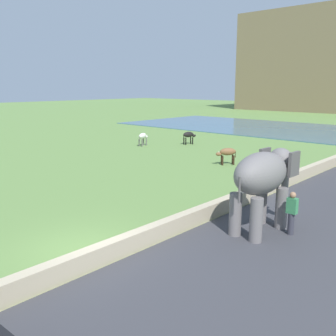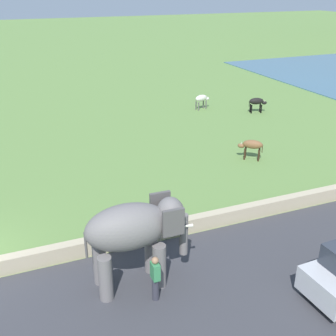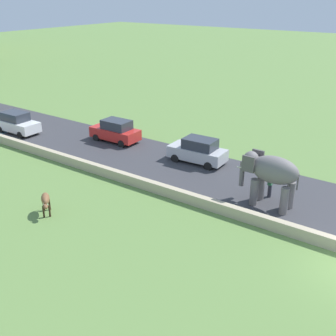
{
  "view_description": "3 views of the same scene",
  "coord_description": "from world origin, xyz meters",
  "px_view_note": "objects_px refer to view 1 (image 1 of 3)",
  "views": [
    {
      "loc": [
        9.84,
        -6.68,
        5.27
      ],
      "look_at": [
        -2.05,
        6.36,
        1.44
      ],
      "focal_mm": 40.82,
      "sensor_mm": 36.0,
      "label": 1
    },
    {
      "loc": [
        14.19,
        2.19,
        9.18
      ],
      "look_at": [
        -2.38,
        8.93,
        1.22
      ],
      "focal_mm": 44.92,
      "sensor_mm": 36.0,
      "label": 2
    },
    {
      "loc": [
        -16.61,
        -1.96,
        11.11
      ],
      "look_at": [
        1.58,
        10.92,
        1.59
      ],
      "focal_mm": 44.63,
      "sensor_mm": 36.0,
      "label": 3
    }
  ],
  "objects_px": {
    "cow_white": "(143,137)",
    "cow_black": "(189,135)",
    "cow_brown": "(227,153)",
    "person_beside_elephant": "(292,213)",
    "elephant": "(264,178)"
  },
  "relations": [
    {
      "from": "person_beside_elephant",
      "to": "elephant",
      "type": "bearing_deg",
      "value": -163.51
    },
    {
      "from": "elephant",
      "to": "person_beside_elephant",
      "type": "bearing_deg",
      "value": 16.49
    },
    {
      "from": "cow_black",
      "to": "cow_brown",
      "type": "height_order",
      "value": "same"
    },
    {
      "from": "person_beside_elephant",
      "to": "cow_black",
      "type": "height_order",
      "value": "person_beside_elephant"
    },
    {
      "from": "cow_white",
      "to": "cow_brown",
      "type": "xyz_separation_m",
      "value": [
        10.16,
        -1.93,
        0.0
      ]
    },
    {
      "from": "cow_brown",
      "to": "person_beside_elephant",
      "type": "bearing_deg",
      "value": -45.9
    },
    {
      "from": "person_beside_elephant",
      "to": "cow_black",
      "type": "distance_m",
      "value": 21.89
    },
    {
      "from": "person_beside_elephant",
      "to": "cow_brown",
      "type": "bearing_deg",
      "value": 134.1
    },
    {
      "from": "person_beside_elephant",
      "to": "cow_white",
      "type": "height_order",
      "value": "person_beside_elephant"
    },
    {
      "from": "cow_white",
      "to": "cow_black",
      "type": "xyz_separation_m",
      "value": [
        2.41,
        3.47,
        0.0
      ]
    },
    {
      "from": "elephant",
      "to": "cow_black",
      "type": "xyz_separation_m",
      "value": [
        -15.48,
        14.7,
        -1.2
      ]
    },
    {
      "from": "elephant",
      "to": "cow_white",
      "type": "relative_size",
      "value": 2.44
    },
    {
      "from": "cow_brown",
      "to": "cow_black",
      "type": "bearing_deg",
      "value": 145.12
    },
    {
      "from": "cow_white",
      "to": "cow_black",
      "type": "distance_m",
      "value": 4.22
    },
    {
      "from": "cow_white",
      "to": "cow_black",
      "type": "bearing_deg",
      "value": 55.27
    }
  ]
}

